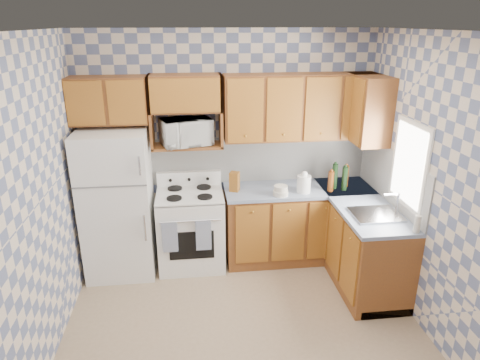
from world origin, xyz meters
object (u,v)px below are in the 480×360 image
at_px(stove_body, 191,230).
at_px(electric_kettle, 304,184).
at_px(microwave, 186,132).
at_px(refrigerator, 118,204).

height_order(stove_body, electric_kettle, electric_kettle).
bearing_deg(stove_body, electric_kettle, -5.67).
relative_size(microwave, electric_kettle, 2.73).
height_order(stove_body, microwave, microwave).
xyz_separation_m(microwave, electric_kettle, (1.31, -0.28, -0.58)).
bearing_deg(electric_kettle, stove_body, 174.33).
xyz_separation_m(refrigerator, stove_body, (0.80, 0.03, -0.39)).
height_order(refrigerator, microwave, microwave).
distance_m(refrigerator, stove_body, 0.89).
bearing_deg(stove_body, microwave, 93.94).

